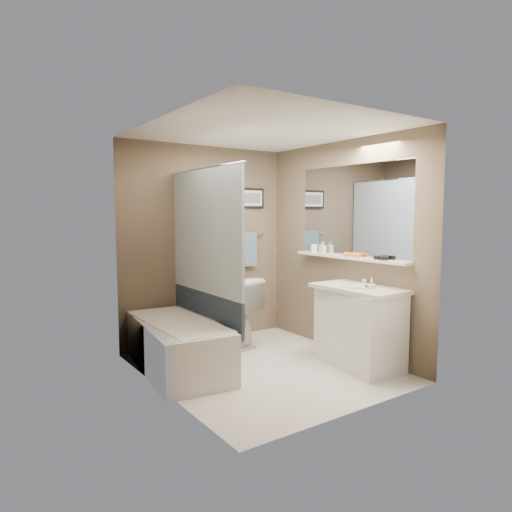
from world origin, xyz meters
TOP-DOWN VIEW (x-y plane):
  - ground at (0.00, 0.00)m, footprint 2.50×2.50m
  - ceiling at (0.00, 0.00)m, footprint 2.20×2.50m
  - wall_back at (0.00, 1.23)m, footprint 2.20×0.04m
  - wall_front at (0.00, -1.23)m, footprint 2.20×0.04m
  - wall_left at (-1.08, 0.00)m, footprint 0.04×2.50m
  - wall_right at (1.08, 0.00)m, footprint 0.04×2.50m
  - tile_surround at (-1.09, 0.50)m, footprint 0.02×1.55m
  - curtain_rod at (-0.40, 0.50)m, footprint 0.02×1.55m
  - curtain_upper at (-0.40, 0.50)m, footprint 0.03×1.45m
  - curtain_lower at (-0.40, 0.50)m, footprint 0.03×1.45m
  - mirror at (1.09, -0.15)m, footprint 0.02×1.60m
  - shelf at (1.04, -0.15)m, footprint 0.12×1.60m
  - towel_bar at (0.55, 1.22)m, footprint 0.60×0.02m
  - towel at (0.55, 1.20)m, footprint 0.34×0.05m
  - art_frame at (0.55, 1.23)m, footprint 0.62×0.02m
  - art_mat at (0.55, 1.22)m, footprint 0.56×0.00m
  - art_image at (0.55, 1.22)m, footprint 0.50×0.00m
  - door at (0.55, -1.24)m, footprint 0.80×0.02m
  - door_handle at (0.22, -1.19)m, footprint 0.10×0.02m
  - bathtub at (-0.75, 0.45)m, footprint 0.88×1.57m
  - tub_rim at (-0.75, 0.45)m, footprint 0.56×1.36m
  - toilet at (0.12, 0.92)m, footprint 0.61×0.89m
  - vanity at (0.85, -0.50)m, footprint 0.60×0.95m
  - countertop at (0.84, -0.50)m, footprint 0.54×0.96m
  - sink_basin at (0.83, -0.50)m, footprint 0.34×0.34m
  - faucet_spout at (1.03, -0.50)m, footprint 0.02×0.02m
  - faucet_knob at (1.03, -0.40)m, footprint 0.05×0.05m
  - candle_bowl_near at (1.04, -0.65)m, footprint 0.09×0.09m
  - candle_bowl_far at (1.04, -0.57)m, footprint 0.09×0.09m
  - hair_brush_front at (1.04, -0.21)m, footprint 0.07×0.22m
  - pink_comb at (1.04, 0.05)m, footprint 0.05×0.16m
  - glass_jar at (1.04, 0.41)m, footprint 0.08×0.08m
  - soap_bottle at (1.04, 0.26)m, footprint 0.06×0.06m

SIDE VIEW (x-z plane):
  - ground at x=0.00m, z-range 0.00..0.00m
  - bathtub at x=-0.75m, z-range 0.00..0.50m
  - vanity at x=0.85m, z-range 0.00..0.80m
  - toilet at x=0.12m, z-range 0.00..0.83m
  - tub_rim at x=-0.75m, z-range 0.49..0.51m
  - curtain_lower at x=-0.40m, z-range 0.40..0.76m
  - countertop at x=0.84m, z-range 0.80..0.84m
  - sink_basin at x=0.83m, z-range 0.84..0.86m
  - faucet_knob at x=1.03m, z-range 0.84..0.90m
  - faucet_spout at x=1.03m, z-range 0.84..0.94m
  - tile_surround at x=-1.09m, z-range 0.00..2.00m
  - door at x=0.55m, z-range 0.00..2.00m
  - door_handle at x=0.22m, z-range 0.99..1.01m
  - shelf at x=1.04m, z-range 1.09..1.11m
  - pink_comb at x=1.04m, z-range 1.11..1.12m
  - towel at x=0.55m, z-range 0.90..1.34m
  - candle_bowl_near at x=1.04m, z-range 1.11..1.16m
  - candle_bowl_far at x=1.04m, z-range 1.11..1.16m
  - hair_brush_front at x=1.04m, z-range 1.12..1.16m
  - glass_jar at x=1.04m, z-range 1.11..1.22m
  - soap_bottle at x=1.04m, z-range 1.11..1.25m
  - wall_back at x=0.00m, z-range 0.00..2.40m
  - wall_front at x=0.00m, z-range 0.00..2.40m
  - wall_left at x=-1.08m, z-range 0.00..2.40m
  - wall_right at x=1.08m, z-range 0.00..2.40m
  - towel_bar at x=0.55m, z-range 1.29..1.31m
  - curtain_upper at x=-0.40m, z-range 0.76..2.04m
  - mirror at x=1.09m, z-range 1.12..2.12m
  - art_frame at x=0.55m, z-range 1.65..1.91m
  - art_mat at x=0.55m, z-range 1.68..1.88m
  - art_image at x=0.55m, z-range 1.72..1.84m
  - curtain_rod at x=-0.40m, z-range 2.04..2.06m
  - ceiling at x=0.00m, z-range 2.36..2.40m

